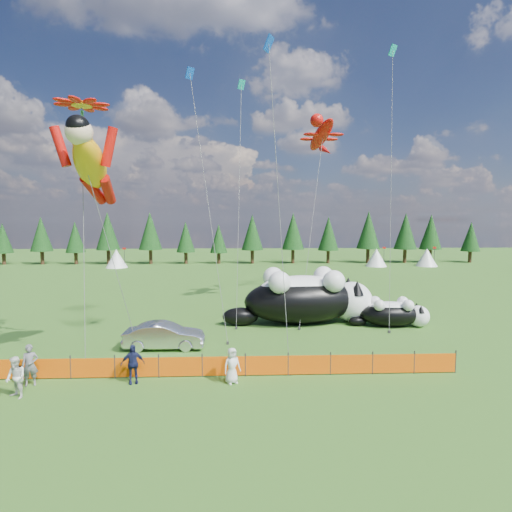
# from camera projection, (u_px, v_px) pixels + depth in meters

# --- Properties ---
(ground) EXTENTS (160.00, 160.00, 0.00)m
(ground) POSITION_uv_depth(u_px,v_px,m) (226.00, 355.00, 21.55)
(ground) COLOR #103C0A
(ground) RESTS_ON ground
(safety_fence) EXTENTS (22.06, 0.06, 1.10)m
(safety_fence) POSITION_uv_depth(u_px,v_px,m) (224.00, 366.00, 18.52)
(safety_fence) COLOR #262626
(safety_fence) RESTS_ON ground
(tree_line) EXTENTS (90.00, 4.00, 8.00)m
(tree_line) POSITION_uv_depth(u_px,v_px,m) (235.00, 239.00, 65.96)
(tree_line) COLOR black
(tree_line) RESTS_ON ground
(festival_tents) EXTENTS (50.00, 3.20, 2.80)m
(festival_tents) POSITION_uv_depth(u_px,v_px,m) (306.00, 258.00, 61.66)
(festival_tents) COLOR white
(festival_tents) RESTS_ON ground
(cat_large) EXTENTS (10.73, 4.50, 3.87)m
(cat_large) POSITION_uv_depth(u_px,v_px,m) (308.00, 297.00, 28.02)
(cat_large) COLOR black
(cat_large) RESTS_ON ground
(cat_small) EXTENTS (5.45, 2.25, 1.97)m
(cat_small) POSITION_uv_depth(u_px,v_px,m) (394.00, 313.00, 27.21)
(cat_small) COLOR black
(cat_small) RESTS_ON ground
(car) EXTENTS (4.47, 1.56, 1.47)m
(car) POSITION_uv_depth(u_px,v_px,m) (164.00, 336.00, 22.54)
(car) COLOR silver
(car) RESTS_ON ground
(spectator_a) EXTENTS (0.77, 0.62, 1.83)m
(spectator_a) POSITION_uv_depth(u_px,v_px,m) (30.00, 365.00, 17.50)
(spectator_a) COLOR #5E5E63
(spectator_a) RESTS_ON ground
(spectator_b) EXTENTS (0.97, 0.87, 1.72)m
(spectator_b) POSITION_uv_depth(u_px,v_px,m) (16.00, 378.00, 16.22)
(spectator_b) COLOR silver
(spectator_b) RESTS_ON ground
(spectator_c) EXTENTS (1.14, 0.79, 1.76)m
(spectator_c) POSITION_uv_depth(u_px,v_px,m) (133.00, 364.00, 17.73)
(spectator_c) COLOR #161A3E
(spectator_c) RESTS_ON ground
(spectator_e) EXTENTS (0.93, 0.80, 1.60)m
(spectator_e) POSITION_uv_depth(u_px,v_px,m) (232.00, 366.00, 17.75)
(spectator_e) COLOR silver
(spectator_e) RESTS_ON ground
(superhero_kite) EXTENTS (5.02, 5.34, 12.16)m
(superhero_kite) POSITION_uv_depth(u_px,v_px,m) (90.00, 164.00, 19.04)
(superhero_kite) COLOR orange
(superhero_kite) RESTS_ON ground
(gecko_kite) EXTENTS (4.99, 11.15, 16.43)m
(gecko_kite) POSITION_uv_depth(u_px,v_px,m) (321.00, 135.00, 32.72)
(gecko_kite) COLOR red
(gecko_kite) RESTS_ON ground
(flower_kite) EXTENTS (3.35, 4.90, 13.46)m
(flower_kite) POSITION_uv_depth(u_px,v_px,m) (82.00, 108.00, 20.59)
(flower_kite) COLOR red
(flower_kite) RESTS_ON ground
(diamond_kite_a) EXTENTS (3.17, 6.12, 18.43)m
(diamond_kite_a) POSITION_uv_depth(u_px,v_px,m) (191.00, 85.00, 27.06)
(diamond_kite_a) COLOR #0C45BC
(diamond_kite_a) RESTS_ON ground
(diamond_kite_b) EXTENTS (2.44, 6.19, 20.94)m
(diamond_kite_b) POSITION_uv_depth(u_px,v_px,m) (393.00, 62.00, 29.46)
(diamond_kite_b) COLOR #0DA296
(diamond_kite_b) RESTS_ON ground
(diamond_kite_c) EXTENTS (1.27, 2.65, 16.54)m
(diamond_kite_c) POSITION_uv_depth(u_px,v_px,m) (270.00, 59.00, 19.31)
(diamond_kite_c) COLOR #0C45BC
(diamond_kite_c) RESTS_ON ground
(diamond_kite_d) EXTENTS (0.99, 7.05, 19.12)m
(diamond_kite_d) POSITION_uv_depth(u_px,v_px,m) (241.00, 97.00, 31.24)
(diamond_kite_d) COLOR #0DA296
(diamond_kite_d) RESTS_ON ground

